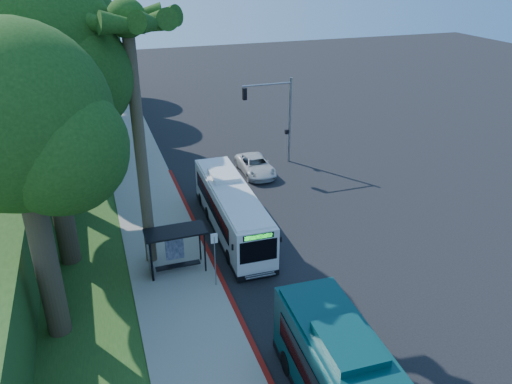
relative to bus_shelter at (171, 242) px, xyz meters
name	(u,v)px	position (x,y,z in m)	size (l,w,h in m)	color
ground	(278,226)	(7.26, 2.86, -1.81)	(140.00, 140.00, 0.00)	black
sidewalk	(164,244)	(-0.04, 2.86, -1.75)	(4.50, 70.00, 0.12)	gray
red_curb	(219,274)	(2.26, -1.14, -1.74)	(0.25, 30.00, 0.13)	maroon
grass_verge	(63,221)	(-5.74, 7.86, -1.78)	(8.00, 70.00, 0.06)	#234719
bus_shelter	(171,242)	(0.00, 0.00, 0.00)	(3.20, 1.51, 2.55)	black
stop_sign_pole	(215,252)	(1.86, -2.14, 0.28)	(0.35, 0.06, 3.17)	gray
traffic_signal_pole	(278,111)	(11.04, 12.86, 2.62)	(4.10, 0.30, 7.00)	gray
palm_tree	(128,32)	(-0.94, 1.36, 10.57)	(4.20, 4.20, 14.40)	#4C3F2D
tree_0	(36,58)	(-5.14, 2.84, 9.40)	(8.40, 8.00, 15.70)	#382B1E
tree_1	(20,9)	(-6.12, 10.84, 10.92)	(10.50, 10.00, 18.26)	#382B1E
tree_2	(56,30)	(-4.64, 18.84, 8.67)	(8.82, 8.40, 15.12)	#382B1E
tree_3	(31,1)	(-6.62, 26.84, 10.17)	(10.08, 9.60, 17.28)	#382B1E
tree_4	(66,18)	(-4.14, 34.84, 7.92)	(8.40, 8.00, 14.14)	#382B1E
tree_5	(76,17)	(-3.16, 42.84, 7.16)	(7.35, 7.00, 12.86)	#382B1E
tree_6	(20,128)	(-5.65, -3.16, 7.90)	(7.56, 7.20, 13.74)	#382B1E
white_bus	(231,208)	(4.26, 3.20, -0.23)	(2.58, 10.90, 3.23)	silver
pickup	(256,166)	(8.60, 11.27, -1.13)	(2.24, 4.85, 1.35)	silver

